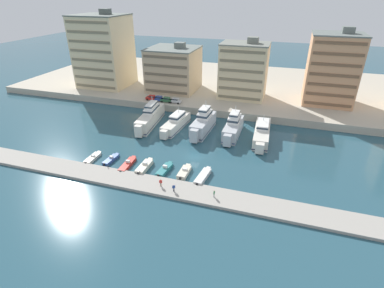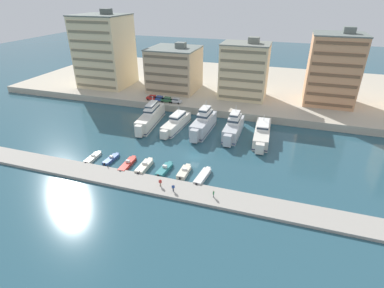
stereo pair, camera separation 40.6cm
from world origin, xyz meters
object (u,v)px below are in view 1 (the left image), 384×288
Objects in this scene: yacht_ivory_far_left at (150,117)px; yacht_ivory_center at (262,133)px; motorboat_white_mid_right at (203,176)px; motorboat_cream_center_right at (184,172)px; pedestrian_far_side at (174,187)px; car_red_far_left at (152,98)px; yacht_silver_center_left at (233,127)px; yacht_ivory_left at (176,123)px; pedestrian_near_edge at (214,193)px; motorboat_red_mid_left at (128,164)px; motorboat_cream_center_left at (145,167)px; motorboat_cream_far_left at (93,158)px; motorboat_blue_left at (111,159)px; motorboat_teal_center at (165,169)px; car_silver_center_left at (175,100)px; yacht_silver_mid_left at (203,123)px; car_blue_left at (159,98)px; pedestrian_mid_deck at (161,182)px; car_green_mid_left at (166,100)px.

yacht_ivory_far_left is 1.04× the size of yacht_ivory_center.
motorboat_white_mid_right is at bearing -45.16° from yacht_ivory_far_left.
motorboat_cream_center_right is 8.03m from pedestrian_far_side.
yacht_ivory_center reaches higher than car_red_far_left.
yacht_silver_center_left reaches higher than motorboat_cream_center_right.
pedestrian_near_edge is (19.59, -30.41, -0.20)m from yacht_ivory_left.
motorboat_cream_center_left reaches higher than motorboat_red_mid_left.
motorboat_cream_far_left is 1.06× the size of motorboat_blue_left.
motorboat_teal_center is 1.62× the size of car_silver_center_left.
car_red_far_left is (-40.82, 14.66, 1.53)m from yacht_ivory_center.
yacht_ivory_left is at bearing 92.36° from motorboat_cream_center_left.
pedestrian_near_edge is (10.99, -30.57, -1.18)m from yacht_silver_mid_left.
motorboat_cream_center_left is at bearing -68.40° from yacht_ivory_far_left.
motorboat_cream_center_right is 0.82× the size of motorboat_white_mid_right.
car_blue_left reaches higher than motorboat_cream_far_left.
yacht_ivory_far_left is 1.19× the size of yacht_ivory_left.
motorboat_cream_center_left is 14.37m from motorboat_white_mid_right.
yacht_silver_center_left is 35.43m from motorboat_blue_left.
car_red_far_left reaches higher than motorboat_teal_center.
yacht_ivory_center is 11.61× the size of pedestrian_mid_deck.
car_silver_center_left is at bearing -2.59° from car_blue_left.
car_red_far_left is at bearing 127.72° from motorboat_white_mid_right.
yacht_ivory_far_left is at bearing -179.11° from yacht_ivory_center.
yacht_silver_mid_left is at bearing 72.49° from motorboat_cream_center_left.
motorboat_cream_center_left is at bearing -134.70° from yacht_ivory_center.
motorboat_red_mid_left is 4.50m from motorboat_cream_center_left.
yacht_silver_mid_left is 9.85× the size of pedestrian_mid_deck.
car_silver_center_left reaches higher than pedestrian_near_edge.
yacht_silver_mid_left reaches higher than motorboat_white_mid_right.
motorboat_cream_far_left is at bearing -96.08° from car_green_mid_left.
yacht_silver_center_left is 9.68× the size of pedestrian_mid_deck.
yacht_ivory_left is 2.43× the size of motorboat_cream_center_left.
car_silver_center_left is at bearing 155.64° from yacht_ivory_center.
yacht_ivory_left is 33.00m from pedestrian_far_side.
pedestrian_mid_deck is (-2.89, -7.07, 1.17)m from motorboat_cream_center_right.
yacht_ivory_center is (25.72, 1.02, 0.04)m from yacht_ivory_left.
car_blue_left is at bearing 159.05° from yacht_ivory_center.
motorboat_cream_far_left is 22.20m from pedestrian_mid_deck.
car_green_mid_left is (-26.70, 14.60, 0.86)m from yacht_silver_center_left.
motorboat_blue_left is at bearing -179.77° from motorboat_cream_center_right.
pedestrian_near_edge is (28.17, -7.22, 1.19)m from motorboat_blue_left.
yacht_silver_mid_left is at bearing 109.78° from pedestrian_near_edge.
yacht_silver_mid_left is at bearing -177.10° from yacht_ivory_center.
motorboat_cream_center_left is at bearing -175.02° from motorboat_cream_center_right.
yacht_ivory_far_left is 2.88× the size of motorboat_cream_center_left.
yacht_ivory_left is at bearing -46.08° from car_red_far_left.
yacht_silver_mid_left is 2.51× the size of motorboat_teal_center.
yacht_ivory_far_left reaches higher than motorboat_red_mid_left.
motorboat_cream_far_left is at bearing 179.60° from motorboat_cream_center_left.
yacht_silver_center_left is 4.00× the size of car_silver_center_left.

